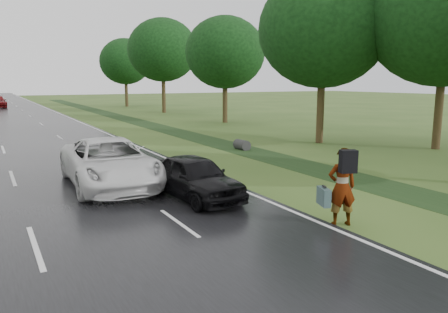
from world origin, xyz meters
TOP-DOWN VIEW (x-y plane):
  - ground at (0.00, 0.00)m, footprint 220.00×220.00m
  - edge_stripe_east at (6.75, 45.00)m, footprint 0.12×180.00m
  - drainage_ditch at (11.50, 18.71)m, footprint 2.20×120.00m
  - tree_east_b at (17.00, 10.00)m, footprint 7.60×7.60m
  - tree_east_c at (18.20, 24.00)m, footprint 7.00×7.00m
  - tree_east_d at (17.80, 38.00)m, footprint 8.00×8.00m
  - tree_east_e at (21.00, 5.00)m, footprint 8.40×8.40m
  - tree_east_f at (17.50, 52.00)m, footprint 7.20×7.20m
  - pedestrian at (7.17, -2.10)m, footprint 1.00×1.03m
  - white_pickup at (3.00, 5.00)m, footprint 2.97×6.10m
  - dark_sedan at (4.91, 2.00)m, footprint 2.04×4.21m

SIDE VIEW (x-z plane):
  - ground at x=0.00m, z-range 0.00..0.00m
  - drainage_ditch at x=11.50m, z-range -0.24..0.32m
  - edge_stripe_east at x=6.75m, z-range 0.04..0.05m
  - dark_sedan at x=4.91m, z-range 0.04..1.43m
  - white_pickup at x=3.00m, z-range 0.04..1.71m
  - pedestrian at x=7.17m, z-range 0.03..2.09m
  - tree_east_c at x=18.20m, z-range 1.49..10.78m
  - tree_east_f at x=17.50m, z-range 1.56..11.18m
  - tree_east_b at x=17.00m, z-range 1.63..11.74m
  - tree_east_e at x=21.00m, z-range 1.68..12.61m
  - tree_east_d at x=17.80m, z-range 1.77..12.53m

